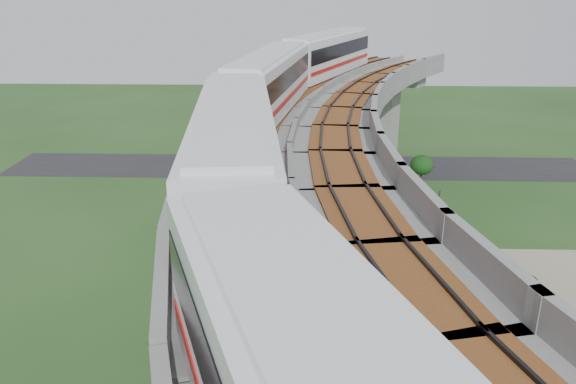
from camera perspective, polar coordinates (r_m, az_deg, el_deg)
name	(u,v)px	position (r m, az deg, el deg)	size (l,w,h in m)	color
ground	(290,336)	(31.50, 0.24, -14.38)	(160.00, 160.00, 0.00)	#25451B
dirt_lot	(567,364)	(32.70, 26.47, -15.35)	(18.00, 26.00, 0.04)	gray
asphalt_road	(298,167)	(58.68, 1.04, 2.61)	(60.00, 8.00, 0.03)	#232326
viaduct	(370,179)	(27.54, 8.29, 1.28)	(19.58, 73.98, 11.40)	#99968E
metro_train	(298,111)	(26.83, 1.05, 8.22)	(10.72, 61.34, 3.64)	white
fence	(473,327)	(32.37, 18.24, -12.90)	(3.87, 38.73, 1.50)	#2D382D
tree_0	(422,165)	(53.47, 13.44, 2.68)	(2.14, 2.14, 3.10)	#382314
tree_1	(410,202)	(43.67, 12.25, -0.98)	(2.23, 2.23, 3.34)	#382314
tree_2	(403,268)	(35.08, 11.64, -7.54)	(1.89, 1.89, 2.59)	#382314
tree_3	(426,357)	(27.25, 13.83, -15.99)	(2.91, 2.91, 3.31)	#382314
car_dark	(508,278)	(38.22, 21.48, -8.17)	(1.57, 3.87, 1.12)	black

